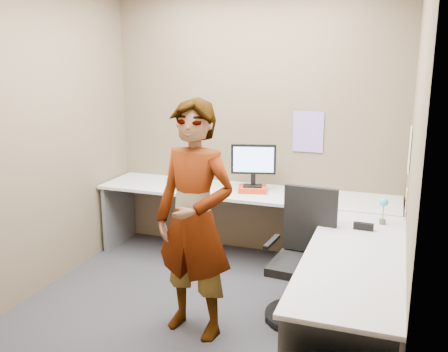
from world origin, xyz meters
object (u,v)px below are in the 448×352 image
at_px(desk, 273,228).
at_px(person, 195,220).
at_px(monitor, 253,162).
at_px(office_chair, 303,268).

distance_m(desk, person, 0.94).
bearing_deg(monitor, desk, -73.85).
relative_size(desk, office_chair, 2.94).
xyz_separation_m(desk, person, (-0.38, -0.80, 0.29)).
relative_size(monitor, office_chair, 0.42).
bearing_deg(person, office_chair, 44.36).
bearing_deg(desk, person, -115.58).
relative_size(office_chair, person, 0.58).
xyz_separation_m(monitor, office_chair, (0.68, -0.93, -0.61)).
bearing_deg(person, desk, 75.61).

